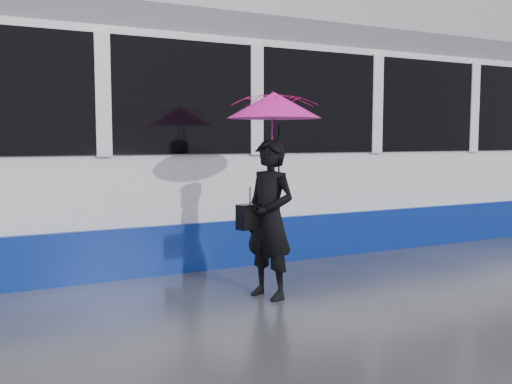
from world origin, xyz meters
TOP-DOWN VIEW (x-y plane):
  - ground at (0.00, 0.00)m, footprint 90.00×90.00m
  - rails at (0.00, 2.50)m, footprint 34.00×1.51m
  - tram at (3.23, 2.50)m, footprint 26.00×2.56m
  - woman at (0.12, -0.22)m, footprint 0.59×0.71m
  - umbrella at (0.17, -0.22)m, footprint 1.27×1.27m
  - handbag at (-0.10, -0.20)m, footprint 0.33×0.22m

SIDE VIEW (x-z plane):
  - ground at x=0.00m, z-range 0.00..0.00m
  - rails at x=0.00m, z-range 0.00..0.02m
  - woman at x=0.12m, z-range 0.00..1.68m
  - handbag at x=-0.10m, z-range 0.66..1.10m
  - tram at x=3.23m, z-range -0.04..3.31m
  - umbrella at x=0.17m, z-range 1.28..2.41m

